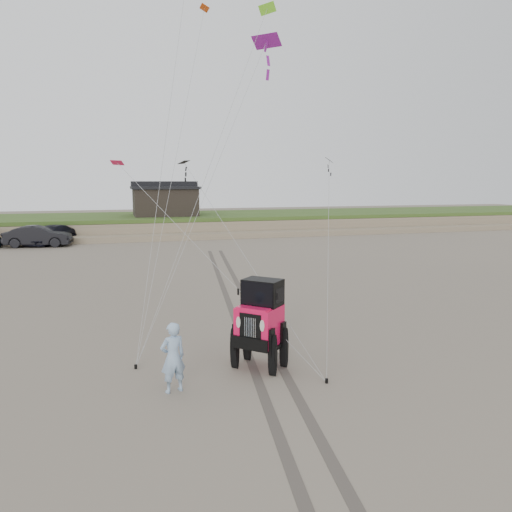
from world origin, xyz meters
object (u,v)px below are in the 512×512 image
object	(u,v)px
truck_b	(38,236)
jeep	(259,333)
truck_c	(51,235)
cabin	(165,200)
man	(173,357)

from	to	relation	value
truck_b	jeep	bearing A→B (deg)	-155.06
truck_c	jeep	xyz separation A→B (m)	(8.55, -30.89, 0.22)
cabin	truck_b	xyz separation A→B (m)	(-10.72, -7.95, -2.41)
cabin	truck_b	bearing A→B (deg)	-143.43
cabin	truck_b	world-z (taller)	cabin
cabin	jeep	bearing A→B (deg)	-92.14
jeep	man	bearing A→B (deg)	-114.87
cabin	man	bearing A→B (deg)	-95.77
jeep	truck_b	bearing A→B (deg)	151.97
truck_b	man	size ratio (longest dim) A/B	2.85
truck_c	cabin	bearing A→B (deg)	62.63
cabin	truck_c	xyz separation A→B (m)	(-9.95, -6.46, -2.48)
jeep	man	distance (m)	2.64
cabin	truck_b	size ratio (longest dim) A/B	1.28
jeep	man	world-z (taller)	jeep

